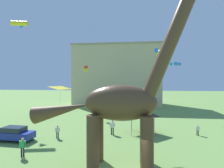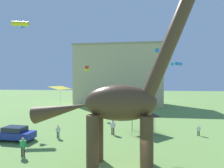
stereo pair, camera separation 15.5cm
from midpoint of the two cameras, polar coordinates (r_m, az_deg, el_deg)
dinosaur_sculpture at (r=14.79m, az=2.51°, el=-5.54°), size 12.92×2.74×13.50m
parked_sedan_left at (r=24.28m, az=-26.49°, el=-12.87°), size 4.30×2.04×1.55m
person_far_spectator at (r=26.00m, az=24.25°, el=-12.05°), size 0.47×0.21×1.25m
person_vendor_side at (r=24.16m, az=0.44°, el=-12.19°), size 0.66×0.29×1.77m
person_photographer at (r=19.15m, az=-24.49°, el=-16.04°), size 0.61×0.27×1.63m
person_near_flyer at (r=23.56m, az=-15.38°, el=-12.99°), size 0.56×0.24×1.48m
festival_canopy_tent at (r=24.87m, az=9.28°, el=-8.36°), size 3.15×3.15×3.00m
kite_mid_right at (r=37.27m, az=-25.00°, el=15.66°), size 2.78×2.55×0.79m
kite_far_right at (r=28.35m, az=14.60°, el=9.32°), size 2.46×2.38×0.70m
kite_far_left at (r=27.44m, az=-4.75°, el=16.17°), size 0.83×0.67×0.16m
kite_apex at (r=37.42m, az=18.80°, el=5.62°), size 2.12×2.02×0.60m
kite_high_right at (r=18.21m, az=-14.74°, el=-1.13°), size 1.91×2.16×2.19m
kite_near_high at (r=37.92m, az=-7.30°, el=4.54°), size 0.90×0.90×1.01m
background_building_block at (r=53.74m, az=2.09°, el=2.58°), size 23.45×10.70×16.23m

